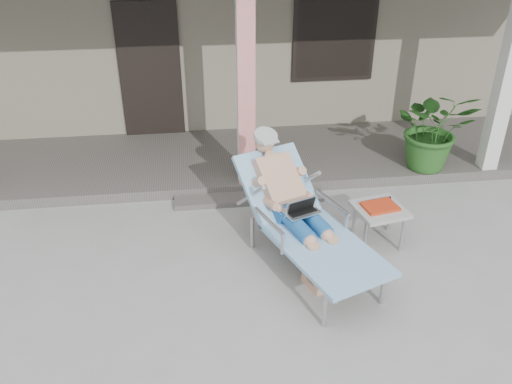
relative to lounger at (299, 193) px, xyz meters
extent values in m
plane|color=#9E9E99|center=(-0.40, -0.51, -0.86)|extent=(60.00, 60.00, 0.00)
cube|color=gray|center=(-0.40, 5.99, 0.64)|extent=(10.00, 5.00, 3.00)
cube|color=black|center=(-1.70, 3.46, 0.34)|extent=(0.95, 0.06, 2.10)
cube|color=black|center=(1.20, 3.46, 0.79)|extent=(1.20, 0.06, 1.30)
cube|color=black|center=(1.20, 3.45, 0.79)|extent=(1.32, 0.05, 1.42)
cube|color=#605B56|center=(-0.40, 2.49, -0.78)|extent=(10.00, 2.00, 0.15)
cube|color=red|center=(-0.40, 1.64, 0.60)|extent=(0.22, 0.22, 2.61)
cube|color=silver|center=(3.10, 1.64, 0.60)|extent=(0.22, 0.22, 2.61)
cube|color=#605B56|center=(-0.40, 1.34, -0.82)|extent=(2.00, 0.30, 0.07)
cylinder|color=#B7B7BC|center=(0.05, -1.12, -0.65)|extent=(0.05, 0.05, 0.41)
cylinder|color=#B7B7BC|center=(0.71, -0.86, -0.65)|extent=(0.05, 0.05, 0.41)
cylinder|color=#B7B7BC|center=(-0.48, 0.26, -0.65)|extent=(0.05, 0.05, 0.41)
cylinder|color=#B7B7BC|center=(0.18, 0.52, -0.65)|extent=(0.05, 0.05, 0.41)
cube|color=#B7B7BC|center=(0.19, -0.50, -0.43)|extent=(1.14, 1.52, 0.03)
cube|color=#8DC8DA|center=(0.19, -0.50, -0.40)|extent=(1.26, 1.60, 0.04)
cube|color=#B7B7BC|center=(-0.17, 0.43, -0.17)|extent=(0.88, 0.86, 0.55)
cube|color=#8DC8DA|center=(-0.17, 0.43, -0.13)|extent=(1.01, 0.97, 0.62)
cylinder|color=#B0B0B2|center=(-0.28, 0.73, 0.37)|extent=(0.35, 0.35, 0.14)
cube|color=silver|center=(0.02, -0.04, -0.21)|extent=(0.44, 0.38, 0.26)
cube|color=#AAAAA5|center=(1.01, 0.22, -0.42)|extent=(0.65, 0.65, 0.04)
cylinder|color=#B7B7BC|center=(0.79, -0.01, -0.65)|extent=(0.04, 0.04, 0.42)
cylinder|color=#B7B7BC|center=(1.23, -0.01, -0.65)|extent=(0.04, 0.04, 0.42)
cylinder|color=#B7B7BC|center=(0.79, 0.44, -0.65)|extent=(0.04, 0.04, 0.42)
cylinder|color=#B7B7BC|center=(1.23, 0.44, -0.65)|extent=(0.04, 0.04, 0.42)
cube|color=red|center=(1.01, 0.22, -0.38)|extent=(0.43, 0.36, 0.03)
cube|color=black|center=(1.01, 0.36, -0.38)|extent=(0.38, 0.10, 0.04)
imported|color=#26591E|center=(2.26, 1.74, -0.11)|extent=(1.28, 1.17, 1.20)
camera|label=1|loc=(-1.08, -4.92, 2.87)|focal=38.00mm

